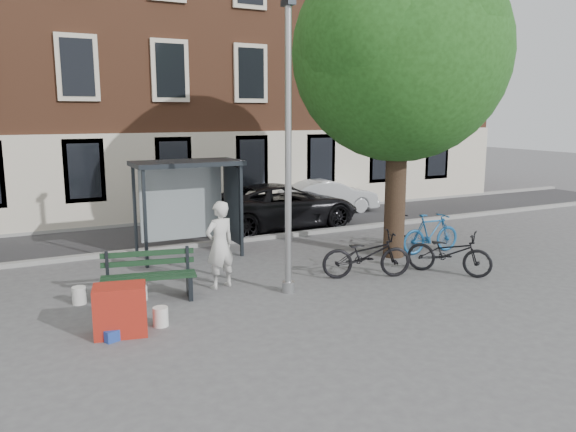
% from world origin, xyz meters
% --- Properties ---
extents(ground, '(90.00, 90.00, 0.00)m').
position_xyz_m(ground, '(0.00, 0.00, 0.00)').
color(ground, '#4C4C4F').
rests_on(ground, ground).
extents(road, '(40.00, 4.00, 0.01)m').
position_xyz_m(road, '(0.00, 7.00, 0.01)').
color(road, '#28282B').
rests_on(road, ground).
extents(curb_near, '(40.00, 0.25, 0.12)m').
position_xyz_m(curb_near, '(0.00, 5.00, 0.06)').
color(curb_near, gray).
rests_on(curb_near, ground).
extents(curb_far, '(40.00, 0.25, 0.12)m').
position_xyz_m(curb_far, '(0.00, 9.00, 0.06)').
color(curb_far, gray).
rests_on(curb_far, ground).
extents(building_row, '(30.00, 8.00, 14.00)m').
position_xyz_m(building_row, '(0.00, 13.00, 7.00)').
color(building_row, brown).
rests_on(building_row, ground).
extents(lamppost, '(0.28, 0.35, 6.11)m').
position_xyz_m(lamppost, '(0.00, 0.00, 2.78)').
color(lamppost, '#9EA0A3').
rests_on(lamppost, ground).
extents(tree_right, '(5.76, 5.60, 8.20)m').
position_xyz_m(tree_right, '(4.01, 1.38, 5.62)').
color(tree_right, black).
rests_on(tree_right, ground).
extents(bus_shelter, '(2.85, 1.45, 2.62)m').
position_xyz_m(bus_shelter, '(-0.61, 4.11, 1.92)').
color(bus_shelter, '#1E2328').
rests_on(bus_shelter, ground).
extents(painter, '(0.81, 0.64, 1.97)m').
position_xyz_m(painter, '(-1.20, 1.00, 0.99)').
color(painter, silver).
rests_on(painter, ground).
extents(bench, '(2.02, 1.00, 1.00)m').
position_xyz_m(bench, '(-2.83, 0.89, 0.46)').
color(bench, '#1E2328').
rests_on(bench, ground).
extents(bike_a, '(2.26, 1.41, 1.12)m').
position_xyz_m(bike_a, '(2.17, 0.16, 0.56)').
color(bike_a, black).
rests_on(bike_a, ground).
extents(bike_b, '(1.89, 0.61, 1.12)m').
position_xyz_m(bike_b, '(5.15, 1.32, 0.56)').
color(bike_b, '#185088').
rests_on(bike_b, ground).
extents(bike_c, '(1.76, 2.08, 1.07)m').
position_xyz_m(bike_c, '(4.14, -0.50, 0.54)').
color(bike_c, black).
rests_on(bike_c, ground).
extents(bike_d, '(1.37, 1.57, 0.98)m').
position_xyz_m(bike_d, '(4.74, 2.19, 0.49)').
color(bike_d, black).
rests_on(bike_d, ground).
extents(car_dark, '(5.60, 2.84, 1.52)m').
position_xyz_m(car_dark, '(3.00, 6.42, 0.76)').
color(car_dark, black).
rests_on(car_dark, ground).
extents(car_silver, '(4.04, 1.75, 1.29)m').
position_xyz_m(car_silver, '(5.97, 8.27, 0.65)').
color(car_silver, '#B5B8BD').
rests_on(car_silver, ground).
extents(red_stand, '(1.01, 0.78, 0.90)m').
position_xyz_m(red_stand, '(-3.72, -0.78, 0.45)').
color(red_stand, '#A12115').
rests_on(red_stand, ground).
extents(blue_crate, '(0.66, 0.57, 0.20)m').
position_xyz_m(blue_crate, '(-3.82, -0.87, 0.10)').
color(blue_crate, '#203D96').
rests_on(blue_crate, ground).
extents(bucket_a, '(0.28, 0.28, 0.36)m').
position_xyz_m(bucket_a, '(-3.00, 0.95, 0.18)').
color(bucket_a, silver).
rests_on(bucket_a, ground).
extents(bucket_b, '(0.29, 0.29, 0.36)m').
position_xyz_m(bucket_b, '(-4.19, 1.27, 0.18)').
color(bucket_b, silver).
rests_on(bucket_b, ground).
extents(bucket_c, '(0.35, 0.35, 0.36)m').
position_xyz_m(bucket_c, '(-3.00, -0.71, 0.18)').
color(bucket_c, white).
rests_on(bucket_c, ground).
extents(notice_sign, '(0.29, 0.16, 1.81)m').
position_xyz_m(notice_sign, '(4.38, 2.12, 1.29)').
color(notice_sign, '#9EA0A3').
rests_on(notice_sign, ground).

